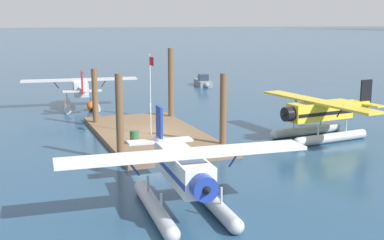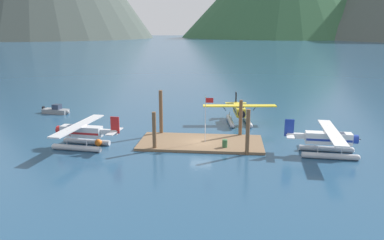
# 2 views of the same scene
# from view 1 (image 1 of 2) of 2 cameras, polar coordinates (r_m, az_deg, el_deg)

# --- Properties ---
(ground_plane) EXTENTS (1200.00, 1200.00, 0.00)m
(ground_plane) POSITION_cam_1_polar(r_m,az_deg,el_deg) (35.03, -4.68, -1.91)
(ground_plane) COLOR navy
(dock_platform) EXTENTS (14.55, 6.93, 0.30)m
(dock_platform) POSITION_cam_1_polar(r_m,az_deg,el_deg) (34.99, -4.69, -1.67)
(dock_platform) COLOR brown
(dock_platform) RESTS_ON ground
(piling_near_left) EXTENTS (0.44, 0.44, 4.42)m
(piling_near_left) POSITION_cam_1_polar(r_m,az_deg,el_deg) (38.75, -10.97, 2.52)
(piling_near_left) COLOR brown
(piling_near_left) RESTS_ON ground
(piling_near_right) EXTENTS (0.43, 0.43, 5.05)m
(piling_near_right) POSITION_cam_1_polar(r_m,az_deg,el_deg) (28.66, -8.23, 0.23)
(piling_near_right) COLOR brown
(piling_near_right) RESTS_ON ground
(piling_far_left) EXTENTS (0.46, 0.46, 5.81)m
(piling_far_left) POSITION_cam_1_polar(r_m,az_deg,el_deg) (40.54, -2.42, 4.08)
(piling_far_left) COLOR brown
(piling_far_left) RESTS_ON ground
(piling_far_right) EXTENTS (0.43, 0.43, 4.76)m
(piling_far_right) POSITION_cam_1_polar(r_m,az_deg,el_deg) (31.37, 3.56, 1.00)
(piling_far_right) COLOR brown
(piling_far_right) RESTS_ON ground
(flagpole) EXTENTS (0.95, 0.10, 5.47)m
(flagpole) POSITION_cam_1_polar(r_m,az_deg,el_deg) (33.71, -4.72, 4.04)
(flagpole) COLOR silver
(flagpole) RESTS_ON dock_platform
(fuel_drum) EXTENTS (0.62, 0.62, 0.88)m
(fuel_drum) POSITION_cam_1_polar(r_m,az_deg,el_deg) (31.69, -6.55, -1.97)
(fuel_drum) COLOR #33663D
(fuel_drum) RESTS_ON dock_platform
(mooring_buoy) EXTENTS (0.83, 0.83, 0.83)m
(mooring_buoy) POSITION_cam_1_polar(r_m,az_deg,el_deg) (45.84, -11.36, 1.56)
(mooring_buoy) COLOR orange
(mooring_buoy) RESTS_ON ground
(seaplane_yellow_bow_right) EXTENTS (10.49, 7.96, 3.84)m
(seaplane_yellow_bow_right) POSITION_cam_1_polar(r_m,az_deg,el_deg) (35.10, 14.30, 0.44)
(seaplane_yellow_bow_right) COLOR #B7BABF
(seaplane_yellow_bow_right) RESTS_ON ground
(seaplane_white_stbd_aft) EXTENTS (7.97, 10.47, 3.84)m
(seaplane_white_stbd_aft) POSITION_cam_1_polar(r_m,az_deg,el_deg) (20.98, -0.97, -6.40)
(seaplane_white_stbd_aft) COLOR #B7BABF
(seaplane_white_stbd_aft) RESTS_ON ground
(seaplane_silver_port_aft) EXTENTS (7.95, 10.49, 3.84)m
(seaplane_silver_port_aft) POSITION_cam_1_polar(r_m,az_deg,el_deg) (47.23, -12.56, 3.21)
(seaplane_silver_port_aft) COLOR #B7BABF
(seaplane_silver_port_aft) RESTS_ON ground
(boat_grey_open_west) EXTENTS (4.85, 2.21, 1.50)m
(boat_grey_open_west) POSITION_cam_1_polar(r_m,az_deg,el_deg) (62.24, 1.28, 4.34)
(boat_grey_open_west) COLOR gray
(boat_grey_open_west) RESTS_ON ground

